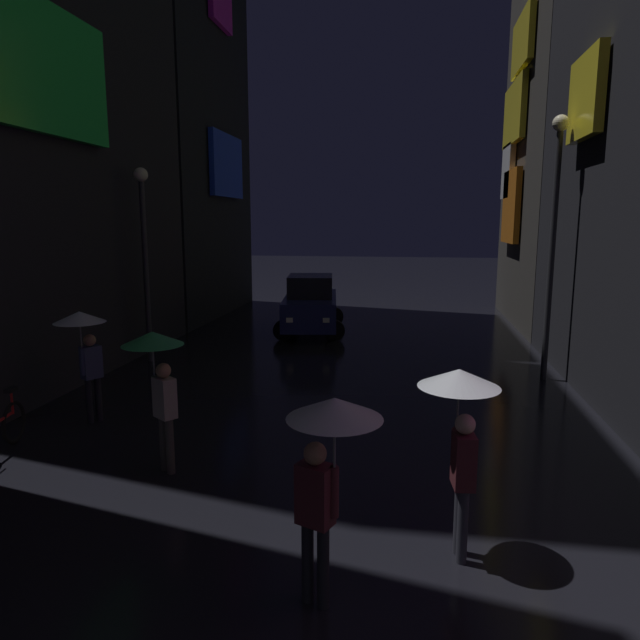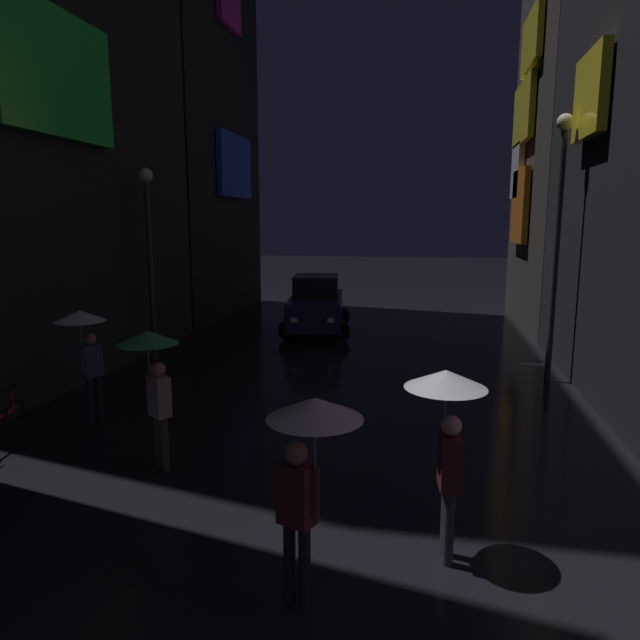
% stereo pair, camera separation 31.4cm
% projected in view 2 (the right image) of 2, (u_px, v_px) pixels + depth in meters
% --- Properties ---
extents(building_right_far, '(4.25, 7.69, 12.48)m').
position_uv_depth(building_right_far, '(589.00, 145.00, 19.49)').
color(building_right_far, '#33302D').
rests_on(building_right_far, ground).
extents(pedestrian_foreground_left_green, '(0.90, 0.90, 2.12)m').
position_uv_depth(pedestrian_foreground_left_green, '(151.00, 361.00, 8.38)').
color(pedestrian_foreground_left_green, '#38332D').
rests_on(pedestrian_foreground_left_green, ground).
extents(pedestrian_midstreet_centre_clear, '(0.90, 0.90, 2.12)m').
position_uv_depth(pedestrian_midstreet_centre_clear, '(84.00, 334.00, 10.36)').
color(pedestrian_midstreet_centre_clear, black).
rests_on(pedestrian_midstreet_centre_clear, ground).
extents(pedestrian_foreground_right_clear, '(0.90, 0.90, 2.12)m').
position_uv_depth(pedestrian_foreground_right_clear, '(447.00, 412.00, 6.16)').
color(pedestrian_foreground_right_clear, '#2D2D38').
rests_on(pedestrian_foreground_right_clear, ground).
extents(pedestrian_near_crossing_clear, '(0.90, 0.90, 2.12)m').
position_uv_depth(pedestrian_near_crossing_clear, '(309.00, 444.00, 5.27)').
color(pedestrian_near_crossing_clear, black).
rests_on(pedestrian_near_crossing_clear, ground).
extents(car_distant, '(2.63, 4.32, 1.92)m').
position_uv_depth(car_distant, '(316.00, 305.00, 19.07)').
color(car_distant, navy).
rests_on(car_distant, ground).
extents(streetlamp_right_far, '(0.36, 0.36, 6.00)m').
position_uv_depth(streetlamp_right_far, '(558.00, 220.00, 12.73)').
color(streetlamp_right_far, '#2D2D33').
rests_on(streetlamp_right_far, ground).
extents(streetlamp_left_far, '(0.36, 0.36, 5.04)m').
position_uv_depth(streetlamp_left_far, '(149.00, 241.00, 14.84)').
color(streetlamp_left_far, '#2D2D33').
rests_on(streetlamp_left_far, ground).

